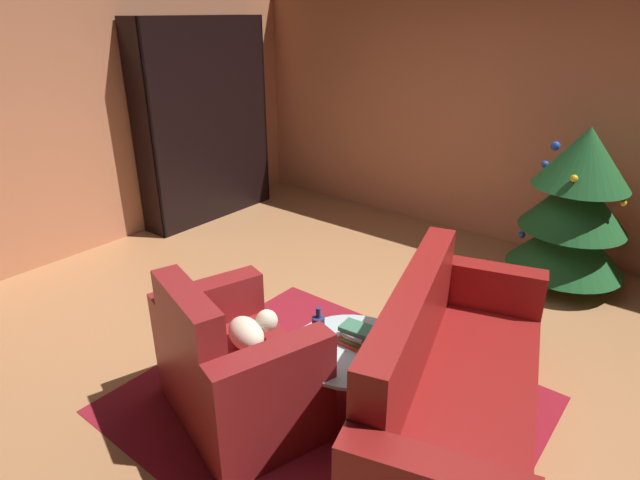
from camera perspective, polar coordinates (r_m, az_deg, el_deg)
name	(u,v)px	position (r m, az deg, el deg)	size (l,w,h in m)	color
ground_plane	(349,356)	(3.76, 3.17, -12.46)	(7.40, 7.40, 0.00)	#B3794C
wall_back	(513,118)	(5.55, 20.17, 12.37)	(6.29, 0.06, 2.52)	#CD7D55
wall_left	(82,121)	(5.53, -24.43, 11.68)	(0.06, 5.43, 2.52)	#CD7D55
area_rug	(328,404)	(3.37, 0.87, -17.41)	(2.30, 1.98, 0.01)	maroon
bookshelf_unit	(212,120)	(6.11, -11.68, 12.65)	(0.34, 1.60, 2.17)	black
armchair_red	(235,370)	(3.13, -9.20, -13.72)	(1.12, 0.94, 0.92)	maroon
couch_red	(450,392)	(3.06, 13.92, -15.67)	(1.26, 2.06, 0.93)	maroon
coffee_table	(352,353)	(3.12, 3.46, -12.16)	(0.72, 0.72, 0.43)	black
book_stack_on_table	(358,335)	(3.11, 4.10, -10.29)	(0.21, 0.16, 0.11)	red
bottle_on_table	(318,330)	(3.07, -0.18, -9.70)	(0.07, 0.07, 0.24)	navy
decorated_tree	(575,207)	(4.84, 25.94, 3.21)	(0.96, 0.96, 1.39)	brown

